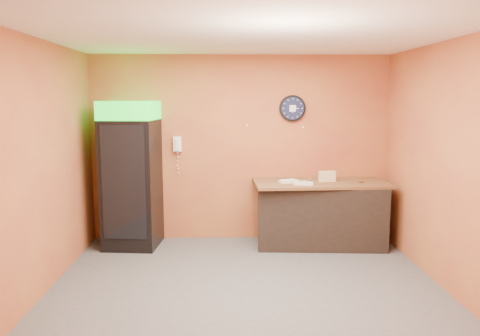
{
  "coord_description": "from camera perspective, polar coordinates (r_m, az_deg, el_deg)",
  "views": [
    {
      "loc": [
        -0.24,
        -5.08,
        2.15
      ],
      "look_at": [
        -0.05,
        0.6,
        1.3
      ],
      "focal_mm": 35.0,
      "sensor_mm": 36.0,
      "label": 1
    }
  ],
  "objects": [
    {
      "name": "wall_clock",
      "position": [
        7.12,
        6.41,
        7.24
      ],
      "size": [
        0.4,
        0.06,
        0.4
      ],
      "color": "black",
      "rests_on": "back_wall"
    },
    {
      "name": "ceiling",
      "position": [
        5.13,
        0.84,
        15.74
      ],
      "size": [
        4.5,
        4.0,
        0.02
      ],
      "primitive_type": "cube",
      "color": "white",
      "rests_on": "back_wall"
    },
    {
      "name": "kitchen_tool",
      "position": [
        6.9,
        8.49,
        -1.41
      ],
      "size": [
        0.05,
        0.05,
        0.05
      ],
      "primitive_type": "cylinder",
      "color": "silver",
      "rests_on": "butcher_paper"
    },
    {
      "name": "left_wall",
      "position": [
        5.51,
        -23.25,
        -0.05
      ],
      "size": [
        0.02,
        4.0,
        2.8
      ],
      "primitive_type": "cube",
      "color": "#B36E32",
      "rests_on": "floor"
    },
    {
      "name": "wall_phone",
      "position": [
        7.09,
        -7.64,
        2.92
      ],
      "size": [
        0.12,
        0.11,
        0.22
      ],
      "color": "white",
      "rests_on": "back_wall"
    },
    {
      "name": "back_wall",
      "position": [
        7.12,
        0.05,
        2.42
      ],
      "size": [
        4.5,
        0.02,
        2.8
      ],
      "primitive_type": "cube",
      "color": "#B36E32",
      "rests_on": "floor"
    },
    {
      "name": "butcher_paper",
      "position": [
        6.93,
        9.81,
        -1.8
      ],
      "size": [
        1.96,
        0.96,
        0.04
      ],
      "primitive_type": "cube",
      "rotation": [
        0.0,
        0.0,
        0.03
      ],
      "color": "brown",
      "rests_on": "prep_counter"
    },
    {
      "name": "wrapped_sandwich_left",
      "position": [
        6.75,
        6.04,
        -1.64
      ],
      "size": [
        0.29,
        0.17,
        0.04
      ],
      "primitive_type": "cube",
      "rotation": [
        0.0,
        0.0,
        0.23
      ],
      "color": "silver",
      "rests_on": "butcher_paper"
    },
    {
      "name": "wrapped_sandwich_right",
      "position": [
        6.81,
        5.81,
        -1.57
      ],
      "size": [
        0.27,
        0.2,
        0.04
      ],
      "primitive_type": "cube",
      "rotation": [
        0.0,
        0.0,
        0.46
      ],
      "color": "silver",
      "rests_on": "butcher_paper"
    },
    {
      "name": "right_wall",
      "position": [
        5.71,
        24.0,
        0.17
      ],
      "size": [
        0.02,
        4.0,
        2.8
      ],
      "primitive_type": "cube",
      "color": "#B36E32",
      "rests_on": "floor"
    },
    {
      "name": "floor",
      "position": [
        5.52,
        0.78,
        -14.46
      ],
      "size": [
        4.5,
        4.5,
        0.0
      ],
      "primitive_type": "plane",
      "color": "#47474C",
      "rests_on": "ground"
    },
    {
      "name": "beverage_cooler",
      "position": [
        6.91,
        -13.1,
        -1.06
      ],
      "size": [
        0.81,
        0.82,
        2.12
      ],
      "rotation": [
        0.0,
        0.0,
        -0.1
      ],
      "color": "black",
      "rests_on": "floor"
    },
    {
      "name": "prep_counter",
      "position": [
        7.03,
        9.72,
        -5.62
      ],
      "size": [
        1.87,
        0.93,
        0.91
      ],
      "primitive_type": "cube",
      "rotation": [
        0.0,
        0.0,
        -0.07
      ],
      "color": "black",
      "rests_on": "floor"
    },
    {
      "name": "sub_roll_stack",
      "position": [
        6.93,
        10.58,
        -1.01
      ],
      "size": [
        0.25,
        0.12,
        0.15
      ],
      "rotation": [
        0.0,
        0.0,
        0.16
      ],
      "color": "beige",
      "rests_on": "butcher_paper"
    },
    {
      "name": "wrapped_sandwich_mid",
      "position": [
        6.62,
        7.72,
        -1.88
      ],
      "size": [
        0.28,
        0.14,
        0.04
      ],
      "primitive_type": "cube",
      "rotation": [
        0.0,
        0.0,
        -0.13
      ],
      "color": "silver",
      "rests_on": "butcher_paper"
    }
  ]
}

